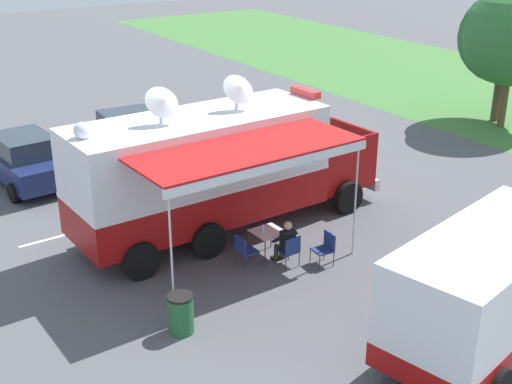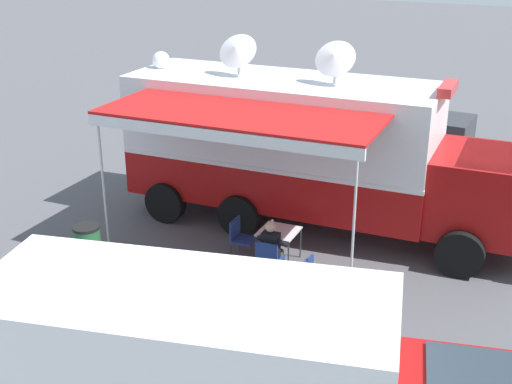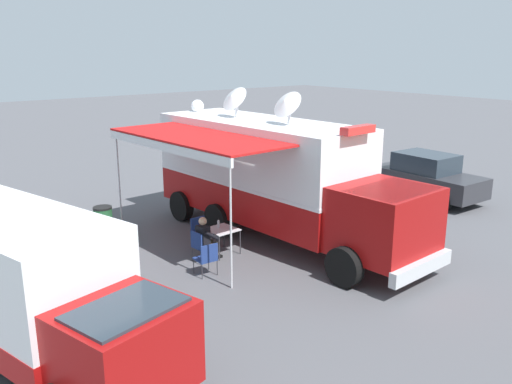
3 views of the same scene
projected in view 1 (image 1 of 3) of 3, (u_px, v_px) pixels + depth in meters
The scene contains 14 objects.
ground_plane at pixel (202, 235), 19.40m from camera, with size 100.00×100.00×0.00m, color #515156.
lot_stripe at pixel (100, 226), 19.96m from camera, with size 0.12×4.80×0.01m, color silver.
command_truck at pixel (223, 166), 19.03m from camera, with size 5.21×9.59×4.53m.
folding_table at pixel (268, 233), 17.96m from camera, with size 0.84×0.84×0.73m.
water_bottle at pixel (263, 229), 17.83m from camera, with size 0.07×0.07×0.22m.
folding_chair_at_table at pixel (290, 249), 17.47m from camera, with size 0.50×0.50×0.87m.
folding_chair_beside_table at pixel (244, 249), 17.48m from camera, with size 0.50×0.50×0.87m.
folding_chair_spare_by_truck at pixel (326, 246), 17.62m from camera, with size 0.51×0.51×0.87m.
seated_responder at pixel (286, 241), 17.56m from camera, with size 0.67×0.57×1.25m.
trash_bin at pixel (181, 314), 14.76m from camera, with size 0.57×0.57×0.91m.
support_truck at pixel (498, 284), 14.12m from camera, with size 3.58×7.09×2.70m.
car_behind_truck at pixel (25, 160), 22.67m from camera, with size 4.35×2.32×1.76m.
car_far_corner at pixel (134, 134), 25.31m from camera, with size 2.15×4.27×1.76m.
tree_far_left at pixel (505, 37), 28.60m from camera, with size 3.90×3.90×5.60m.
Camera 1 is at (15.53, -8.11, 8.56)m, focal length 47.63 mm.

